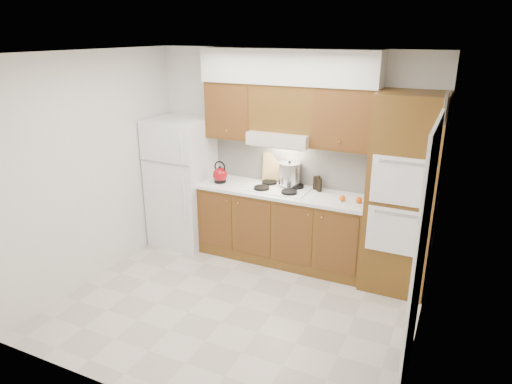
{
  "coord_description": "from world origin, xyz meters",
  "views": [
    {
      "loc": [
        1.97,
        -3.73,
        2.78
      ],
      "look_at": [
        0.02,
        0.45,
        1.15
      ],
      "focal_mm": 32.0,
      "sensor_mm": 36.0,
      "label": 1
    }
  ],
  "objects_px": {
    "oven_cabinet": "(402,195)",
    "stock_pot": "(289,174)",
    "fridge": "(182,182)",
    "kettle": "(220,175)"
  },
  "relations": [
    {
      "from": "stock_pot",
      "to": "fridge",
      "type": "bearing_deg",
      "value": -172.06
    },
    {
      "from": "kettle",
      "to": "stock_pot",
      "type": "relative_size",
      "value": 0.69
    },
    {
      "from": "fridge",
      "to": "kettle",
      "type": "relative_size",
      "value": 9.15
    },
    {
      "from": "oven_cabinet",
      "to": "stock_pot",
      "type": "distance_m",
      "value": 1.4
    },
    {
      "from": "fridge",
      "to": "stock_pot",
      "type": "xyz_separation_m",
      "value": [
        1.46,
        0.2,
        0.25
      ]
    },
    {
      "from": "oven_cabinet",
      "to": "stock_pot",
      "type": "xyz_separation_m",
      "value": [
        -1.38,
        0.17,
        0.01
      ]
    },
    {
      "from": "oven_cabinet",
      "to": "kettle",
      "type": "relative_size",
      "value": 11.71
    },
    {
      "from": "kettle",
      "to": "oven_cabinet",
      "type": "bearing_deg",
      "value": -18.97
    },
    {
      "from": "fridge",
      "to": "oven_cabinet",
      "type": "relative_size",
      "value": 0.78
    },
    {
      "from": "oven_cabinet",
      "to": "stock_pot",
      "type": "relative_size",
      "value": 8.03
    }
  ]
}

